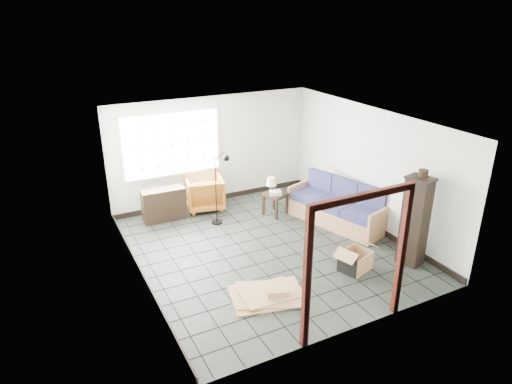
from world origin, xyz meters
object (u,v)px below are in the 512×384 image
armchair (204,191)px  side_table (275,197)px  futon_sofa (339,208)px  tall_shelf (415,221)px

armchair → side_table: bearing=153.4°
futon_sofa → armchair: bearing=122.0°
futon_sofa → tall_shelf: tall_shelf is taller
side_table → tall_shelf: tall_shelf is taller
futon_sofa → armchair: 3.16m
armchair → tall_shelf: 4.84m
armchair → tall_shelf: bearing=133.9°
armchair → tall_shelf: (2.53, -4.11, 0.44)m
futon_sofa → tall_shelf: bearing=-102.7°
armchair → futon_sofa: bearing=151.2°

